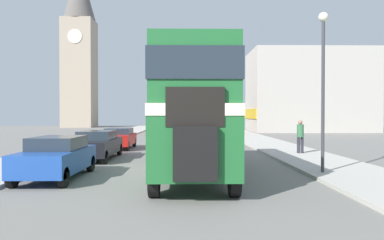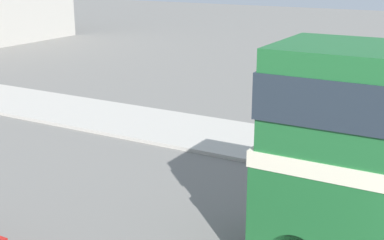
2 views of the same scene
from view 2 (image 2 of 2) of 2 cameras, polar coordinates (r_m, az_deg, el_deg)
The scene contains 1 object.
pedestrian_walking at distance 17.21m, azimuth 10.56°, elevation 0.57°, with size 0.37×0.37×1.81m.
Camera 2 is at (-8.84, 0.54, 5.82)m, focal length 50.00 mm.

